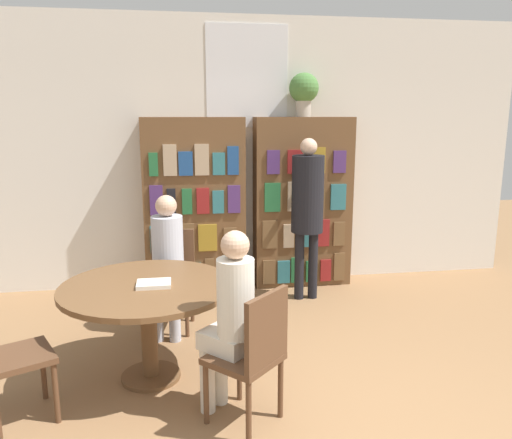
{
  "coord_description": "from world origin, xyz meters",
  "views": [
    {
      "loc": [
        -0.77,
        -2.39,
        1.94
      ],
      "look_at": [
        -0.12,
        1.78,
        1.05
      ],
      "focal_mm": 35.0,
      "sensor_mm": 36.0,
      "label": 1
    }
  ],
  "objects_px": {
    "flower_vase": "(304,90)",
    "bookshelf_left": "(195,206)",
    "seated_reader_left": "(167,256)",
    "seated_reader_right": "(230,314)",
    "chair_left_side": "(172,273)",
    "bookshelf_right": "(302,203)",
    "librarian_standing": "(308,201)",
    "chair_near_camera": "(3,350)",
    "chair_far_side": "(253,351)",
    "reading_table": "(148,300)"
  },
  "relations": [
    {
      "from": "bookshelf_left",
      "to": "librarian_standing",
      "type": "height_order",
      "value": "bookshelf_left"
    },
    {
      "from": "chair_near_camera",
      "to": "librarian_standing",
      "type": "xyz_separation_m",
      "value": [
        2.42,
        1.88,
        0.55
      ]
    },
    {
      "from": "bookshelf_right",
      "to": "librarian_standing",
      "type": "xyz_separation_m",
      "value": [
        -0.07,
        -0.5,
        0.11
      ]
    },
    {
      "from": "flower_vase",
      "to": "bookshelf_left",
      "type": "bearing_deg",
      "value": -179.76
    },
    {
      "from": "bookshelf_right",
      "to": "seated_reader_left",
      "type": "relative_size",
      "value": 1.52
    },
    {
      "from": "chair_near_camera",
      "to": "seated_reader_right",
      "type": "xyz_separation_m",
      "value": [
        1.41,
        -0.12,
        0.2
      ]
    },
    {
      "from": "flower_vase",
      "to": "chair_left_side",
      "type": "bearing_deg",
      "value": -145.54
    },
    {
      "from": "bookshelf_left",
      "to": "flower_vase",
      "type": "relative_size",
      "value": 4.05
    },
    {
      "from": "bookshelf_left",
      "to": "flower_vase",
      "type": "xyz_separation_m",
      "value": [
        1.21,
        0.01,
        1.24
      ]
    },
    {
      "from": "bookshelf_left",
      "to": "librarian_standing",
      "type": "relative_size",
      "value": 1.12
    },
    {
      "from": "chair_left_side",
      "to": "seated_reader_right",
      "type": "relative_size",
      "value": 0.72
    },
    {
      "from": "bookshelf_right",
      "to": "flower_vase",
      "type": "distance_m",
      "value": 1.25
    },
    {
      "from": "bookshelf_right",
      "to": "librarian_standing",
      "type": "height_order",
      "value": "bookshelf_right"
    },
    {
      "from": "bookshelf_left",
      "to": "reading_table",
      "type": "distance_m",
      "value": 2.03
    },
    {
      "from": "chair_near_camera",
      "to": "chair_far_side",
      "type": "bearing_deg",
      "value": 54.0
    },
    {
      "from": "librarian_standing",
      "to": "bookshelf_right",
      "type": "bearing_deg",
      "value": 81.86
    },
    {
      "from": "chair_near_camera",
      "to": "librarian_standing",
      "type": "bearing_deg",
      "value": 101.24
    },
    {
      "from": "chair_far_side",
      "to": "bookshelf_left",
      "type": "bearing_deg",
      "value": 51.03
    },
    {
      "from": "librarian_standing",
      "to": "bookshelf_left",
      "type": "bearing_deg",
      "value": 156.45
    },
    {
      "from": "seated_reader_left",
      "to": "seated_reader_right",
      "type": "distance_m",
      "value": 1.39
    },
    {
      "from": "chair_far_side",
      "to": "seated_reader_left",
      "type": "bearing_deg",
      "value": 65.97
    },
    {
      "from": "chair_left_side",
      "to": "librarian_standing",
      "type": "relative_size",
      "value": 0.53
    },
    {
      "from": "chair_near_camera",
      "to": "seated_reader_right",
      "type": "distance_m",
      "value": 1.42
    },
    {
      "from": "flower_vase",
      "to": "chair_left_side",
      "type": "xyz_separation_m",
      "value": [
        -1.47,
        -1.01,
        -1.69
      ]
    },
    {
      "from": "bookshelf_right",
      "to": "chair_far_side",
      "type": "height_order",
      "value": "bookshelf_right"
    },
    {
      "from": "chair_far_side",
      "to": "librarian_standing",
      "type": "xyz_separation_m",
      "value": [
        0.89,
        2.14,
        0.55
      ]
    },
    {
      "from": "reading_table",
      "to": "chair_near_camera",
      "type": "height_order",
      "value": "chair_near_camera"
    },
    {
      "from": "bookshelf_right",
      "to": "chair_left_side",
      "type": "xyz_separation_m",
      "value": [
        -1.48,
        -1.01,
        -0.45
      ]
    },
    {
      "from": "chair_near_camera",
      "to": "chair_left_side",
      "type": "height_order",
      "value": "same"
    },
    {
      "from": "bookshelf_left",
      "to": "seated_reader_left",
      "type": "bearing_deg",
      "value": -103.63
    },
    {
      "from": "bookshelf_left",
      "to": "bookshelf_right",
      "type": "relative_size",
      "value": 1.0
    },
    {
      "from": "chair_left_side",
      "to": "chair_near_camera",
      "type": "bearing_deg",
      "value": 63.0
    },
    {
      "from": "seated_reader_left",
      "to": "seated_reader_right",
      "type": "bearing_deg",
      "value": 116.86
    },
    {
      "from": "bookshelf_left",
      "to": "bookshelf_right",
      "type": "distance_m",
      "value": 1.22
    },
    {
      "from": "chair_far_side",
      "to": "reading_table",
      "type": "bearing_deg",
      "value": 90.0
    },
    {
      "from": "chair_left_side",
      "to": "seated_reader_left",
      "type": "relative_size",
      "value": 0.72
    },
    {
      "from": "bookshelf_right",
      "to": "chair_near_camera",
      "type": "relative_size",
      "value": 2.12
    },
    {
      "from": "bookshelf_left",
      "to": "seated_reader_right",
      "type": "bearing_deg",
      "value": -86.99
    },
    {
      "from": "bookshelf_right",
      "to": "chair_near_camera",
      "type": "bearing_deg",
      "value": -136.28
    },
    {
      "from": "flower_vase",
      "to": "seated_reader_left",
      "type": "bearing_deg",
      "value": -141.69
    },
    {
      "from": "chair_far_side",
      "to": "seated_reader_right",
      "type": "height_order",
      "value": "seated_reader_right"
    },
    {
      "from": "bookshelf_left",
      "to": "seated_reader_right",
      "type": "relative_size",
      "value": 1.53
    },
    {
      "from": "chair_left_side",
      "to": "librarian_standing",
      "type": "height_order",
      "value": "librarian_standing"
    },
    {
      "from": "flower_vase",
      "to": "chair_far_side",
      "type": "distance_m",
      "value": 3.28
    },
    {
      "from": "bookshelf_right",
      "to": "chair_left_side",
      "type": "relative_size",
      "value": 2.12
    },
    {
      "from": "flower_vase",
      "to": "seated_reader_left",
      "type": "distance_m",
      "value": 2.42
    },
    {
      "from": "reading_table",
      "to": "librarian_standing",
      "type": "relative_size",
      "value": 0.73
    },
    {
      "from": "seated_reader_left",
      "to": "chair_far_side",
      "type": "bearing_deg",
      "value": 119.97
    },
    {
      "from": "chair_far_side",
      "to": "seated_reader_left",
      "type": "xyz_separation_m",
      "value": [
        -0.55,
        1.46,
        0.22
      ]
    },
    {
      "from": "bookshelf_left",
      "to": "bookshelf_right",
      "type": "xyz_separation_m",
      "value": [
        1.22,
        0.0,
        -0.0
      ]
    }
  ]
}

